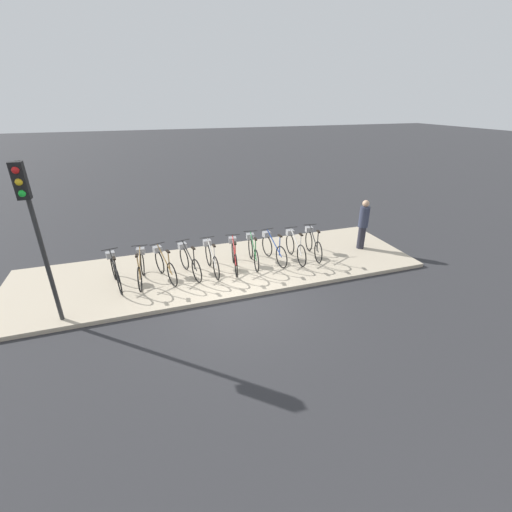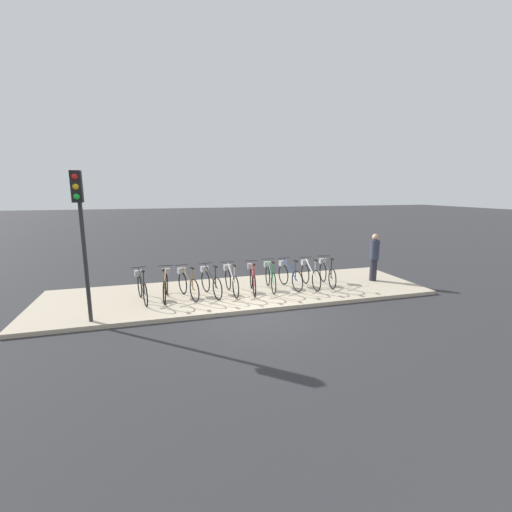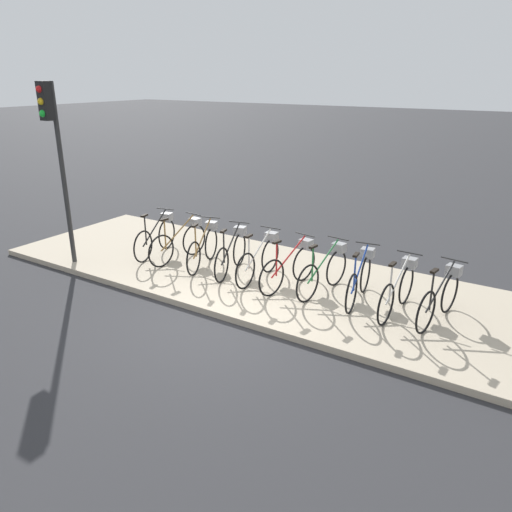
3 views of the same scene
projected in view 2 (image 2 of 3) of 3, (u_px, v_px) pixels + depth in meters
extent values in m
plane|color=#2D2D30|center=(256.00, 313.00, 9.86)|extent=(120.00, 120.00, 0.00)
cube|color=#B7A88E|center=(240.00, 293.00, 11.63)|extent=(12.75, 3.80, 0.12)
torus|color=black|center=(145.00, 295.00, 10.01)|extent=(0.17, 0.72, 0.73)
torus|color=black|center=(140.00, 286.00, 10.89)|extent=(0.17, 0.72, 0.73)
cylinder|color=black|center=(142.00, 281.00, 10.39)|extent=(0.22, 1.01, 0.61)
cylinder|color=black|center=(144.00, 283.00, 10.07)|extent=(0.04, 0.04, 0.66)
cube|color=black|center=(143.00, 271.00, 10.01)|extent=(0.11, 0.21, 0.04)
cylinder|color=#262626|center=(138.00, 267.00, 10.77)|extent=(0.46, 0.11, 0.02)
cube|color=gray|center=(139.00, 273.00, 10.85)|extent=(0.27, 0.24, 0.18)
torus|color=black|center=(164.00, 293.00, 10.16)|extent=(0.11, 0.73, 0.73)
torus|color=black|center=(167.00, 284.00, 11.12)|extent=(0.11, 0.73, 0.73)
cylinder|color=olive|center=(165.00, 279.00, 10.58)|extent=(0.13, 1.02, 0.61)
cylinder|color=olive|center=(164.00, 281.00, 10.23)|extent=(0.04, 0.04, 0.66)
cube|color=black|center=(164.00, 270.00, 10.16)|extent=(0.09, 0.21, 0.04)
cylinder|color=#262626|center=(166.00, 266.00, 11.01)|extent=(0.46, 0.07, 0.02)
cube|color=gray|center=(166.00, 271.00, 11.09)|extent=(0.26, 0.22, 0.18)
torus|color=black|center=(194.00, 290.00, 10.41)|extent=(0.24, 0.71, 0.73)
torus|color=black|center=(183.00, 283.00, 11.24)|extent=(0.24, 0.71, 0.73)
cylinder|color=olive|center=(188.00, 278.00, 10.77)|extent=(0.31, 0.99, 0.61)
cylinder|color=olive|center=(192.00, 279.00, 10.46)|extent=(0.04, 0.04, 0.66)
cube|color=black|center=(192.00, 268.00, 10.40)|extent=(0.12, 0.21, 0.04)
cylinder|color=#262626|center=(182.00, 265.00, 11.12)|extent=(0.45, 0.15, 0.02)
cube|color=gray|center=(182.00, 271.00, 11.20)|extent=(0.29, 0.26, 0.18)
torus|color=black|center=(217.00, 289.00, 10.62)|extent=(0.20, 0.72, 0.73)
torus|color=black|center=(206.00, 281.00, 11.47)|extent=(0.20, 0.72, 0.73)
cylinder|color=black|center=(211.00, 276.00, 10.99)|extent=(0.26, 1.00, 0.61)
cylinder|color=black|center=(215.00, 277.00, 10.67)|extent=(0.04, 0.04, 0.66)
cube|color=black|center=(215.00, 267.00, 10.61)|extent=(0.11, 0.21, 0.04)
cylinder|color=#262626|center=(205.00, 263.00, 11.35)|extent=(0.45, 0.13, 0.02)
cube|color=gray|center=(205.00, 269.00, 11.44)|extent=(0.28, 0.25, 0.18)
torus|color=black|center=(236.00, 287.00, 10.77)|extent=(0.06, 0.73, 0.73)
torus|color=black|center=(228.00, 279.00, 11.70)|extent=(0.06, 0.73, 0.73)
cylinder|color=beige|center=(232.00, 275.00, 11.18)|extent=(0.07, 1.02, 0.61)
cylinder|color=beige|center=(234.00, 276.00, 10.83)|extent=(0.03, 0.03, 0.66)
cube|color=black|center=(234.00, 265.00, 10.77)|extent=(0.08, 0.20, 0.04)
cylinder|color=#262626|center=(228.00, 262.00, 11.58)|extent=(0.46, 0.04, 0.02)
cube|color=gray|center=(227.00, 267.00, 11.67)|extent=(0.25, 0.21, 0.18)
torus|color=black|center=(254.00, 286.00, 10.91)|extent=(0.16, 0.72, 0.73)
torus|color=black|center=(251.00, 278.00, 11.89)|extent=(0.16, 0.72, 0.73)
cylinder|color=red|center=(253.00, 273.00, 11.34)|extent=(0.21, 1.01, 0.61)
cylinder|color=red|center=(254.00, 275.00, 10.98)|extent=(0.04, 0.04, 0.66)
cube|color=black|center=(254.00, 264.00, 10.92)|extent=(0.10, 0.21, 0.04)
cylinder|color=#262626|center=(251.00, 261.00, 11.77)|extent=(0.46, 0.10, 0.02)
cube|color=gray|center=(251.00, 266.00, 11.86)|extent=(0.27, 0.24, 0.18)
torus|color=black|center=(274.00, 283.00, 11.22)|extent=(0.13, 0.73, 0.73)
torus|color=black|center=(268.00, 276.00, 12.19)|extent=(0.13, 0.73, 0.73)
cylinder|color=#267238|center=(271.00, 271.00, 11.65)|extent=(0.16, 1.01, 0.61)
cylinder|color=#267238|center=(273.00, 273.00, 11.29)|extent=(0.04, 0.04, 0.66)
cube|color=black|center=(273.00, 262.00, 11.23)|extent=(0.09, 0.21, 0.04)
cylinder|color=#262626|center=(268.00, 259.00, 12.08)|extent=(0.46, 0.08, 0.02)
cube|color=gray|center=(268.00, 264.00, 12.16)|extent=(0.26, 0.23, 0.18)
torus|color=black|center=(297.00, 281.00, 11.46)|extent=(0.12, 0.73, 0.73)
torus|color=black|center=(283.00, 275.00, 12.36)|extent=(0.12, 0.73, 0.73)
cylinder|color=navy|center=(290.00, 270.00, 11.86)|extent=(0.15, 1.01, 0.61)
cylinder|color=navy|center=(295.00, 271.00, 11.52)|extent=(0.04, 0.04, 0.66)
cube|color=black|center=(296.00, 261.00, 11.46)|extent=(0.09, 0.21, 0.04)
cylinder|color=#262626|center=(284.00, 258.00, 12.25)|extent=(0.46, 0.08, 0.02)
cube|color=gray|center=(283.00, 263.00, 12.33)|extent=(0.26, 0.23, 0.18)
torus|color=black|center=(316.00, 281.00, 11.54)|extent=(0.07, 0.73, 0.73)
torus|color=black|center=(305.00, 274.00, 12.49)|extent=(0.07, 0.73, 0.73)
cylinder|color=beige|center=(311.00, 269.00, 11.96)|extent=(0.07, 1.02, 0.61)
cylinder|color=beige|center=(315.00, 270.00, 11.61)|extent=(0.03, 0.03, 0.66)
cube|color=black|center=(315.00, 260.00, 11.54)|extent=(0.08, 0.20, 0.04)
cylinder|color=#262626|center=(306.00, 257.00, 12.38)|extent=(0.46, 0.04, 0.02)
cube|color=gray|center=(305.00, 262.00, 12.46)|extent=(0.25, 0.21, 0.18)
torus|color=black|center=(332.00, 279.00, 11.78)|extent=(0.15, 0.72, 0.73)
torus|color=black|center=(323.00, 272.00, 12.75)|extent=(0.15, 0.72, 0.73)
cylinder|color=black|center=(328.00, 267.00, 12.21)|extent=(0.19, 1.01, 0.61)
cylinder|color=black|center=(331.00, 269.00, 11.85)|extent=(0.04, 0.04, 0.66)
cube|color=black|center=(332.00, 259.00, 11.78)|extent=(0.10, 0.21, 0.04)
cylinder|color=#262626|center=(324.00, 256.00, 12.63)|extent=(0.46, 0.09, 0.02)
cube|color=gray|center=(323.00, 261.00, 12.72)|extent=(0.27, 0.23, 0.18)
cylinder|color=#23232D|center=(373.00, 270.00, 12.89)|extent=(0.26, 0.26, 0.82)
cylinder|color=#2D3347|center=(375.00, 250.00, 12.75)|extent=(0.34, 0.34, 0.73)
sphere|color=tan|center=(375.00, 237.00, 12.66)|extent=(0.24, 0.24, 0.24)
cylinder|color=#2D2D2D|center=(84.00, 249.00, 8.58)|extent=(0.10, 0.10, 3.83)
cube|color=black|center=(77.00, 187.00, 8.12)|extent=(0.24, 0.20, 0.75)
sphere|color=red|center=(75.00, 177.00, 7.98)|extent=(0.14, 0.14, 0.14)
sphere|color=gold|center=(76.00, 187.00, 8.03)|extent=(0.14, 0.14, 0.14)
sphere|color=green|center=(77.00, 197.00, 8.07)|extent=(0.14, 0.14, 0.14)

